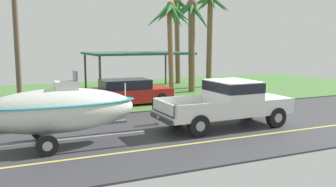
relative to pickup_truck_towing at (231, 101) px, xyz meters
name	(u,v)px	position (x,y,z in m)	size (l,w,h in m)	color
ground	(156,97)	(0.30, 8.58, -1.03)	(36.00, 22.00, 0.11)	#38383D
pickup_truck_towing	(231,101)	(0.00, 0.00, 0.00)	(5.50, 2.10, 1.83)	silver
boat_on_trailer	(58,110)	(-6.61, 0.00, 0.14)	(6.22, 2.24, 2.41)	gray
parked_sedan_near	(128,92)	(-2.20, 6.39, -0.35)	(4.42, 1.90, 1.38)	#B21E19
carport_awning	(137,54)	(0.17, 11.63, 1.49)	(6.69, 4.79, 2.64)	#4C4238
palm_tree_near_right	(170,22)	(1.11, 8.25, 3.51)	(2.86, 3.38, 5.73)	brown
palm_tree_mid	(210,15)	(5.61, 11.20, 4.22)	(3.40, 3.37, 6.87)	brown
palm_tree_far_left	(191,26)	(3.16, 9.49, 3.35)	(3.05, 3.03, 6.10)	brown
palm_tree_far_right	(178,22)	(4.60, 14.29, 3.90)	(3.14, 3.13, 6.82)	brown
utility_pole	(16,27)	(-7.56, 5.18, 2.92)	(0.24, 1.80, 7.59)	brown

